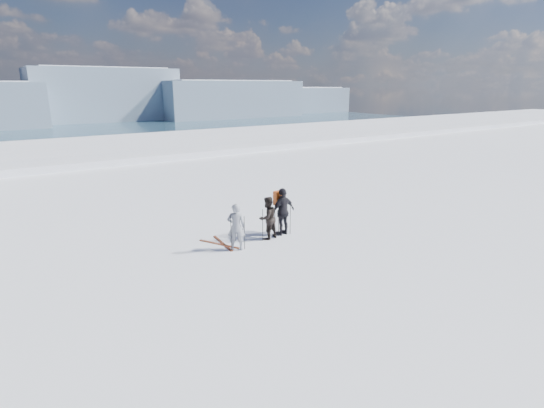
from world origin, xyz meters
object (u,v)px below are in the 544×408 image
(skier_grey, at_px, (236,227))
(skier_dark, at_px, (267,218))
(skis_loose, at_px, (221,244))
(skier_pack, at_px, (283,212))

(skier_grey, height_order, skier_dark, skier_grey)
(skier_grey, xyz_separation_m, skis_loose, (-0.21, 0.77, -0.81))
(skier_grey, relative_size, skis_loose, 0.97)
(skis_loose, bearing_deg, skier_grey, -74.93)
(skier_grey, bearing_deg, skis_loose, -40.73)
(skier_dark, bearing_deg, skis_loose, -26.08)
(skier_pack, bearing_deg, skier_grey, 2.86)
(skier_grey, relative_size, skier_dark, 1.04)
(skier_pack, bearing_deg, skis_loose, -15.92)
(skier_dark, distance_m, skis_loose, 1.92)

